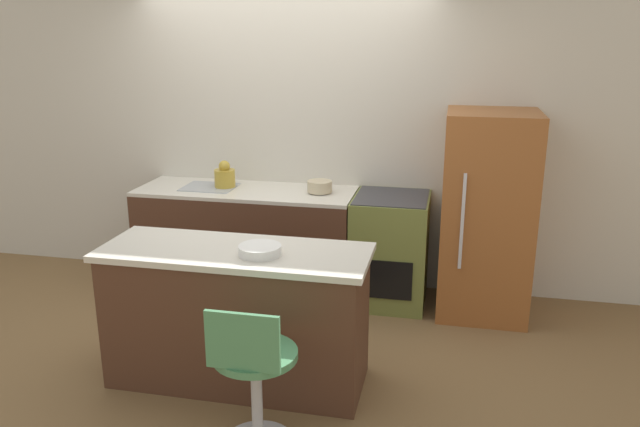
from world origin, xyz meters
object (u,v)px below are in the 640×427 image
Objects in this scene: oven_range at (390,249)px; refrigerator at (487,215)px; stool_chair at (254,380)px; mixing_bowl at (320,186)px; kettle at (225,176)px.

refrigerator reaches higher than oven_range.
mixing_bowl is (-0.11, 2.13, 0.52)m from stool_chair.
mixing_bowl is at bearing 0.00° from kettle.
oven_range reaches higher than stool_chair.
stool_chair is 3.87× the size of kettle.
oven_range is at bearing 77.00° from stool_chair.
oven_range is 3.96× the size of kettle.
kettle is at bearing 179.06° from oven_range.
kettle is 1.12× the size of mixing_bowl.
stool_chair is 4.32× the size of mixing_bowl.
refrigerator is at bearing -2.11° from oven_range.
refrigerator is 7.05× the size of kettle.
kettle is (-0.93, 2.13, 0.57)m from stool_chair.
kettle reaches higher than oven_range.
mixing_bowl reaches higher than stool_chair.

